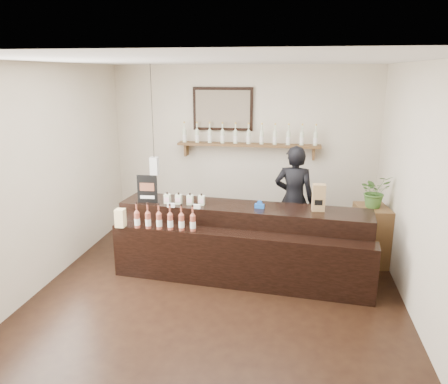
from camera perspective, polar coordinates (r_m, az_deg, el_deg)
ground at (r=5.62m, az=-0.77°, el=-13.04°), size 5.00×5.00×0.00m
room_shell at (r=5.04m, az=-0.84°, el=4.26°), size 5.00×5.00×5.00m
back_wall_decor at (r=7.37m, az=1.25°, el=8.21°), size 2.66×0.96×1.69m
counter at (r=5.92m, az=2.29°, el=-6.79°), size 3.41×1.20×1.10m
promo_sign at (r=6.04m, az=-9.99°, el=0.37°), size 0.28×0.04×0.39m
paper_bag at (r=5.74m, az=12.26°, el=-0.71°), size 0.17×0.13×0.35m
tape_dispenser at (r=5.77m, az=4.67°, el=-1.73°), size 0.13×0.07×0.11m
side_cabinet at (r=6.63m, az=18.60°, el=-5.36°), size 0.50×0.63×0.84m
potted_plant at (r=6.43m, az=19.09°, el=0.10°), size 0.53×0.51×0.46m
shopkeeper at (r=6.65m, az=9.15°, el=-0.06°), size 0.73×0.53×1.86m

